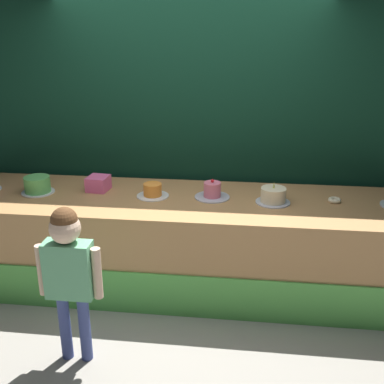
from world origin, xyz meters
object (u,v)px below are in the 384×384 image
Objects in this scene: cake_left at (37,185)px; pink_box at (98,183)px; child_figure at (69,265)px; cake_right at (273,196)px; donut at (335,200)px; cake_center_left at (153,191)px; cake_center_right at (212,191)px.

pink_box is at bearing 13.65° from cake_left.
cake_left is (-0.70, 1.12, 0.16)m from child_figure.
child_figure is at bearing -141.44° from cake_right.
donut is 0.39× the size of cake_center_left.
donut is at bearing -1.46° from pink_box.
cake_center_right is (-1.05, -0.01, 0.04)m from donut.
cake_right reaches higher than donut.
cake_center_left is (0.35, 1.15, 0.14)m from child_figure.
cake_center_right is (0.88, 1.18, 0.14)m from child_figure.
cake_center_right is (1.05, -0.07, -0.01)m from pink_box.
cake_right reaches higher than cake_center_left.
cake_right is (0.53, -0.06, 0.00)m from cake_center_right.
cake_center_right is (0.53, 0.03, 0.01)m from cake_center_left.
cake_center_left is (-1.58, -0.05, 0.03)m from donut.
cake_right is (2.10, -0.00, -0.01)m from cake_left.
cake_left is 1.58m from cake_center_right.
cake_center_right is at bearing 173.12° from cake_right.
child_figure is at bearing -148.27° from donut.
cake_center_right is at bearing -3.54° from pink_box.
cake_center_left is at bearing 178.43° from cake_right.
child_figure reaches higher than pink_box.
child_figure is 1.80m from cake_right.
cake_left is 2.10m from cake_right.
pink_box is 0.65× the size of cake_right.
pink_box is 0.54m from cake_left.
child_figure is 1.48m from cake_center_right.
cake_right reaches higher than cake_left.
cake_right reaches higher than cake_center_right.
cake_left is at bearing 179.98° from cake_right.
cake_center_left is at bearing -176.24° from cake_center_right.
child_figure is 2.27m from donut.
cake_center_left is (1.05, 0.03, -0.02)m from cake_left.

